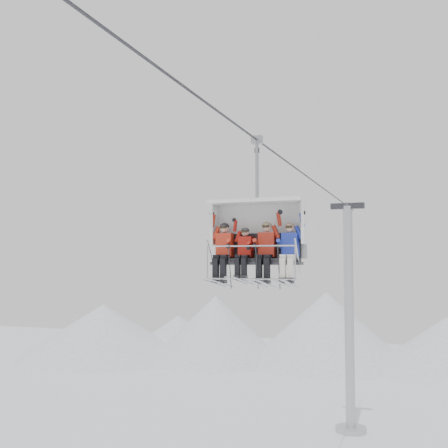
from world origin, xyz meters
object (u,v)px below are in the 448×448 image
(skier_far_right, at_px, (289,249))
(skier_far_left, at_px, (224,249))
(lift_tower_right, at_px, (349,332))
(skier_center_right, at_px, (266,249))
(chairlift_carrier, at_px, (259,232))
(skier_center_left, at_px, (244,251))

(skier_far_right, bearing_deg, skier_far_left, 179.89)
(lift_tower_right, relative_size, skier_far_left, 7.60)
(lift_tower_right, distance_m, skier_far_right, 19.98)
(skier_center_right, height_order, skier_far_right, skier_center_right)
(skier_center_right, relative_size, skier_far_right, 1.03)
(skier_far_left, xyz_separation_m, skier_center_right, (1.22, -0.00, -0.00))
(chairlift_carrier, bearing_deg, skier_center_left, -134.61)
(lift_tower_right, height_order, skier_far_right, lift_tower_right)
(skier_far_left, height_order, skier_far_right, skier_far_left)
(skier_center_right, bearing_deg, lift_tower_right, 90.88)
(chairlift_carrier, bearing_deg, skier_far_right, -18.11)
(skier_center_left, xyz_separation_m, skier_far_right, (1.26, 0.01, 0.05))
(lift_tower_right, bearing_deg, skier_far_left, -92.73)
(skier_center_left, bearing_deg, skier_far_right, 0.64)
(skier_far_left, height_order, skier_center_right, skier_far_left)
(lift_tower_right, relative_size, chairlift_carrier, 3.38)
(chairlift_carrier, distance_m, skier_center_left, 0.71)
(lift_tower_right, xyz_separation_m, skier_far_right, (0.94, -19.46, 4.46))
(skier_far_left, relative_size, skier_center_left, 1.05)
(lift_tower_right, xyz_separation_m, skier_center_left, (-0.32, -19.47, 4.41))
(chairlift_carrier, xyz_separation_m, skier_far_right, (0.94, -0.31, -0.49))
(skier_center_left, bearing_deg, skier_center_right, 1.63)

